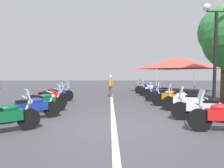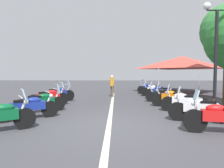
{
  "view_description": "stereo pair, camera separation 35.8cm",
  "coord_description": "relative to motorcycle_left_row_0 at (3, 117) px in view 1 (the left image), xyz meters",
  "views": [
    {
      "loc": [
        -5.84,
        0.13,
        1.66
      ],
      "look_at": [
        4.32,
        0.0,
        1.09
      ],
      "focal_mm": 29.72,
      "sensor_mm": 36.0,
      "label": 1
    },
    {
      "loc": [
        -5.84,
        -0.23,
        1.66
      ],
      "look_at": [
        4.32,
        0.0,
        1.09
      ],
      "focal_mm": 29.72,
      "sensor_mm": 36.0,
      "label": 2
    }
  ],
  "objects": [
    {
      "name": "ground_plane",
      "position": [
        0.78,
        -3.06,
        -0.46
      ],
      "size": [
        80.0,
        80.0,
        0.0
      ],
      "primitive_type": "plane",
      "color": "#424247"
    },
    {
      "name": "lane_centre_stripe",
      "position": [
        3.52,
        -3.06,
        -0.46
      ],
      "size": [
        14.34,
        0.16,
        0.01
      ],
      "primitive_type": "cube",
      "color": "beige",
      "rests_on": "ground_plane"
    },
    {
      "name": "motorcycle_left_row_0",
      "position": [
        0.0,
        0.0,
        0.0
      ],
      "size": [
        1.28,
        1.72,
        1.2
      ],
      "rotation": [
        0.0,
        0.0,
        -0.95
      ],
      "color": "black",
      "rests_on": "ground_plane"
    },
    {
      "name": "motorcycle_left_row_1",
      "position": [
        1.5,
        -0.13,
        -0.01
      ],
      "size": [
        1.34,
        1.86,
        0.99
      ],
      "rotation": [
        0.0,
        0.0,
        -0.97
      ],
      "color": "black",
      "rests_on": "ground_plane"
    },
    {
      "name": "motorcycle_left_row_2",
      "position": [
        2.7,
        -0.09,
        0.0
      ],
      "size": [
        1.36,
        1.82,
        1.21
      ],
      "rotation": [
        0.0,
        0.0,
        -0.95
      ],
      "color": "black",
      "rests_on": "ground_plane"
    },
    {
      "name": "motorcycle_left_row_3",
      "position": [
        4.3,
        0.14,
        0.01
      ],
      "size": [
        1.46,
        1.72,
        1.21
      ],
      "rotation": [
        0.0,
        0.0,
        -0.88
      ],
      "color": "black",
      "rests_on": "ground_plane"
    },
    {
      "name": "motorcycle_left_row_4",
      "position": [
        5.74,
        0.13,
        0.01
      ],
      "size": [
        1.29,
        1.74,
        1.23
      ],
      "rotation": [
        0.0,
        0.0,
        -0.95
      ],
      "color": "black",
      "rests_on": "ground_plane"
    },
    {
      "name": "motorcycle_right_row_1",
      "position": [
        1.28,
        -6.14,
        0.01
      ],
      "size": [
        0.87,
        2.08,
        1.22
      ],
      "rotation": [
        0.0,
        0.0,
        1.3
      ],
      "color": "black",
      "rests_on": "ground_plane"
    },
    {
      "name": "motorcycle_right_row_2",
      "position": [
        2.89,
        -6.21,
        0.01
      ],
      "size": [
        0.96,
        1.95,
        1.22
      ],
      "rotation": [
        0.0,
        0.0,
        1.21
      ],
      "color": "black",
      "rests_on": "ground_plane"
    },
    {
      "name": "motorcycle_right_row_3",
      "position": [
        4.13,
        -6.11,
        0.01
      ],
      "size": [
        0.94,
        2.11,
        1.21
      ],
      "rotation": [
        0.0,
        0.0,
        1.26
      ],
      "color": "black",
      "rests_on": "ground_plane"
    },
    {
      "name": "motorcycle_right_row_4",
      "position": [
        5.69,
        -6.04,
        -0.01
      ],
      "size": [
        0.91,
        2.06,
        1.19
      ],
      "rotation": [
        0.0,
        0.0,
        1.28
      ],
      "color": "black",
      "rests_on": "ground_plane"
    },
    {
      "name": "motorcycle_right_row_5",
      "position": [
        7.0,
        -6.2,
        0.0
      ],
      "size": [
        1.02,
        2.02,
        1.01
      ],
      "rotation": [
        0.0,
        0.0,
        1.17
      ],
      "color": "black",
      "rests_on": "ground_plane"
    },
    {
      "name": "motorcycle_right_row_6",
      "position": [
        8.44,
        -6.12,
        0.01
      ],
      "size": [
        0.9,
        2.09,
        1.22
      ],
      "rotation": [
        0.0,
        0.0,
        1.29
      ],
      "color": "black",
      "rests_on": "ground_plane"
    },
    {
      "name": "motorcycle_right_row_7",
      "position": [
        9.9,
        -6.04,
        0.01
      ],
      "size": [
        1.03,
        2.06,
        1.22
      ],
      "rotation": [
        0.0,
        0.0,
        1.18
      ],
      "color": "black",
      "rests_on": "ground_plane"
    },
    {
      "name": "street_lamp_twin_globe",
      "position": [
        3.3,
        -7.7,
        2.81
      ],
      "size": [
        0.32,
        1.22,
        4.77
      ],
      "color": "black",
      "rests_on": "ground_plane"
    },
    {
      "name": "traffic_cone_1",
      "position": [
        2.85,
        -7.45,
        -0.17
      ],
      "size": [
        0.36,
        0.36,
        0.61
      ],
      "color": "orange",
      "rests_on": "ground_plane"
    },
    {
      "name": "bystander_2",
      "position": [
        8.11,
        -3.0,
        0.44
      ],
      "size": [
        0.48,
        0.32,
        1.55
      ],
      "rotation": [
        0.0,
        0.0,
        5.21
      ],
      "color": "brown",
      "rests_on": "ground_plane"
    },
    {
      "name": "event_tent",
      "position": [
        11.53,
        -9.15,
        2.19
      ],
      "size": [
        5.98,
        5.98,
        3.2
      ],
      "color": "#E54C3F",
      "rests_on": "ground_plane"
    }
  ]
}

